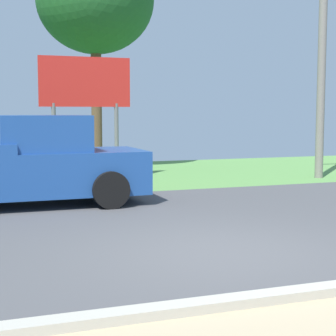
{
  "coord_description": "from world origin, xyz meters",
  "views": [
    {
      "loc": [
        -3.28,
        -6.83,
        1.94
      ],
      "look_at": [
        -0.47,
        1.0,
        1.1
      ],
      "focal_mm": 59.03,
      "sensor_mm": 36.0,
      "label": 1
    }
  ],
  "objects": [
    {
      "name": "pickup_truck",
      "position": [
        -2.31,
        4.97,
        0.87
      ],
      "size": [
        5.2,
        2.28,
        1.88
      ],
      "rotation": [
        0.0,
        0.0,
        -0.01
      ],
      "color": "#1E478C",
      "rests_on": "ground_plane"
    },
    {
      "name": "ground_plane",
      "position": [
        0.0,
        2.95,
        -0.05
      ],
      "size": [
        40.0,
        22.0,
        0.2
      ],
      "color": "#4C4C4F"
    },
    {
      "name": "utility_pole",
      "position": [
        6.47,
        7.02,
        4.04
      ],
      "size": [
        1.8,
        0.24,
        7.71
      ],
      "color": "gray",
      "rests_on": "ground_plane"
    },
    {
      "name": "roadside_billboard",
      "position": [
        -0.17,
        8.78,
        2.55
      ],
      "size": [
        2.6,
        0.12,
        3.5
      ],
      "color": "slate",
      "rests_on": "ground_plane"
    },
    {
      "name": "tree_left_far",
      "position": [
        0.84,
        11.92,
        5.68
      ],
      "size": [
        3.97,
        3.97,
        7.52
      ],
      "color": "brown",
      "rests_on": "ground_plane"
    }
  ]
}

